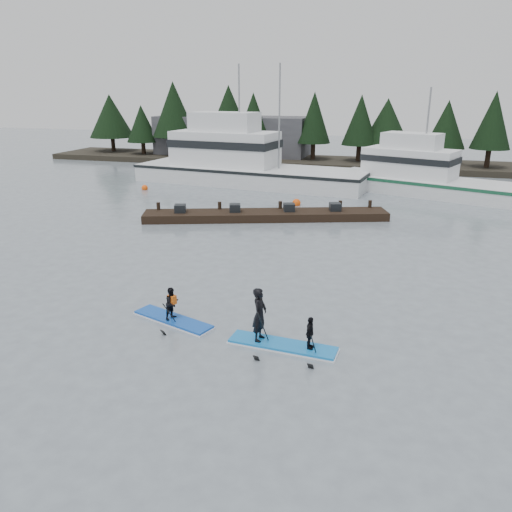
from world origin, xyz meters
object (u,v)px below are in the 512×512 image
(fishing_boat_medium, at_px, (425,185))
(paddleboard_solo, at_px, (173,311))
(paddleboard_duo, at_px, (276,328))
(fishing_boat_large, at_px, (244,173))
(floating_dock, at_px, (266,215))

(fishing_boat_medium, bearing_deg, paddleboard_solo, -88.70)
(paddleboard_solo, relative_size, paddleboard_duo, 0.92)
(fishing_boat_medium, relative_size, paddleboard_solo, 4.92)
(fishing_boat_large, bearing_deg, floating_dock, -59.20)
(fishing_boat_large, bearing_deg, paddleboard_solo, -70.61)
(fishing_boat_large, height_order, paddleboard_solo, fishing_boat_large)
(fishing_boat_large, xyz_separation_m, paddleboard_duo, (10.04, -28.34, -0.24))
(floating_dock, height_order, paddleboard_duo, paddleboard_duo)
(paddleboard_solo, height_order, paddleboard_duo, paddleboard_duo)
(fishing_boat_large, relative_size, floating_dock, 1.35)
(paddleboard_duo, bearing_deg, fishing_boat_large, 113.83)
(fishing_boat_medium, distance_m, paddleboard_duo, 28.47)
(fishing_boat_medium, xyz_separation_m, floating_dock, (-10.12, -11.76, -0.40))
(paddleboard_duo, bearing_deg, paddleboard_solo, 174.01)
(floating_dock, relative_size, paddleboard_duo, 4.35)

